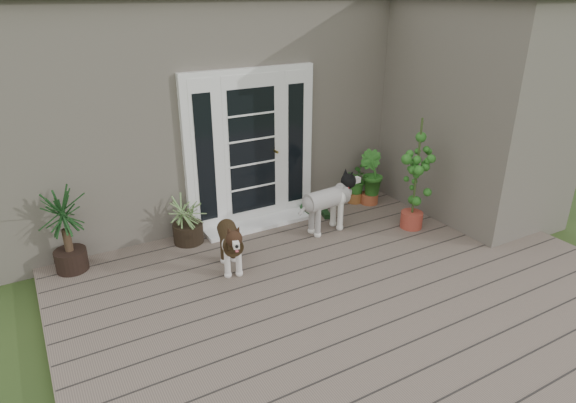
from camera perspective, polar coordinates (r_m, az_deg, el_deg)
deck at (r=5.65m, az=7.78°, el=-10.54°), size 6.20×4.60×0.12m
house_main at (r=8.61m, az=-9.17°, el=12.06°), size 7.40×4.00×3.10m
house_wing at (r=7.72m, az=21.06°, el=9.54°), size 1.60×2.40×3.10m
door_unit at (r=6.78m, az=-4.30°, el=6.16°), size 1.90×0.14×2.15m
door_step at (r=6.99m, az=-3.34°, el=-2.50°), size 1.60×0.40×0.05m
brindle_dog at (r=5.82m, az=-6.71°, el=-5.16°), size 0.49×0.79×0.62m
white_dog at (r=6.69m, az=4.49°, el=-0.69°), size 0.87×0.44×0.70m
spider_plant at (r=6.51m, az=-11.63°, el=-1.85°), size 0.84×0.84×0.70m
yucca at (r=6.23m, az=-24.36°, el=-3.19°), size 0.74×0.74×1.01m
herb_a at (r=7.71m, az=7.80°, el=1.74°), size 0.54×0.54×0.52m
herb_b at (r=7.68m, az=9.52°, el=1.96°), size 0.51×0.51×0.62m
herb_c at (r=8.23m, az=12.74°, el=3.16°), size 0.51×0.51×0.62m
sapling at (r=6.83m, az=14.67°, el=3.22°), size 0.53×0.53×1.62m
clog_left at (r=7.33m, az=2.22°, el=-1.01°), size 0.17×0.33×0.10m
clog_right at (r=7.27m, az=4.38°, el=-1.34°), size 0.21×0.32×0.09m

